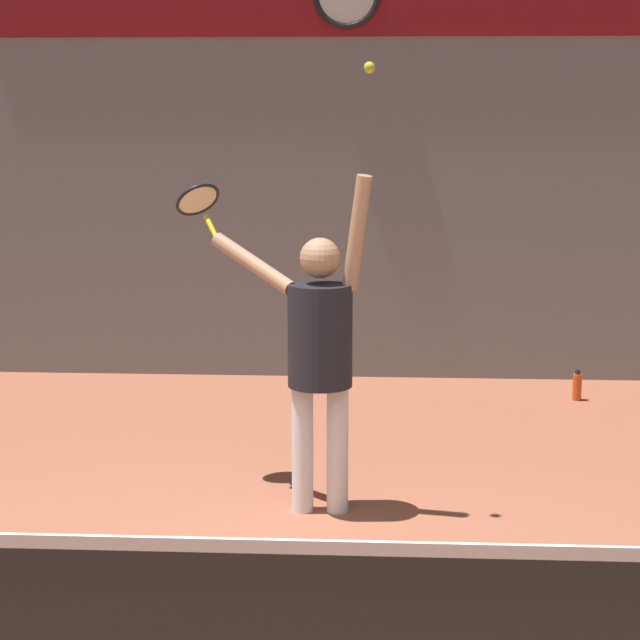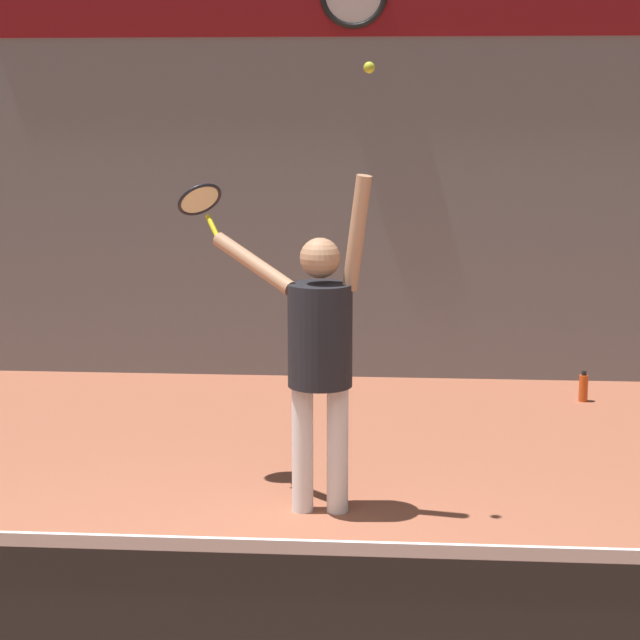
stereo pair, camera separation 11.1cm
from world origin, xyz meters
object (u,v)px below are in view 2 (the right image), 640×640
tennis_player (319,343)px  water_bottle (583,388)px  tennis_racket (201,202)px  tennis_ball (369,67)px

tennis_player → water_bottle: 3.54m
tennis_racket → water_bottle: 3.95m
tennis_player → tennis_racket: size_ratio=5.38×
tennis_racket → tennis_ball: bearing=-31.1°
tennis_racket → tennis_ball: tennis_ball is taller
tennis_player → tennis_racket: (-0.79, 0.57, 0.78)m
tennis_player → water_bottle: size_ratio=7.89×
tennis_racket → water_bottle: bearing=38.3°
tennis_racket → tennis_ball: size_ratio=5.93×
tennis_racket → tennis_ball: 1.50m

